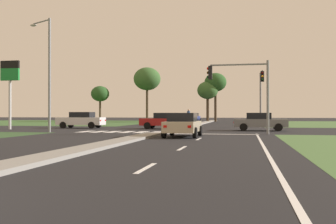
% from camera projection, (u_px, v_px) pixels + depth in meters
% --- Properties ---
extents(ground_plane, '(200.00, 200.00, 0.00)m').
position_uv_depth(ground_plane, '(176.00, 130.00, 34.92)').
color(ground_plane, black).
extents(grass_verge_far_left, '(35.00, 35.00, 0.01)m').
position_uv_depth(grass_verge_far_left, '(48.00, 122.00, 63.89)').
color(grass_verge_far_left, '#385B2D').
rests_on(grass_verge_far_left, ground).
extents(median_island_near, '(1.20, 22.00, 0.14)m').
position_uv_depth(median_island_near, '(97.00, 146.00, 16.28)').
color(median_island_near, gray).
rests_on(median_island_near, ground).
extents(median_island_far, '(1.20, 36.00, 0.14)m').
position_uv_depth(median_island_far, '(204.00, 123.00, 59.45)').
color(median_island_far, gray).
rests_on(median_island_far, ground).
extents(lane_dash_near, '(0.14, 2.00, 0.01)m').
position_uv_depth(lane_dash_near, '(146.00, 168.00, 10.28)').
color(lane_dash_near, silver).
rests_on(lane_dash_near, ground).
extents(lane_dash_second, '(0.14, 2.00, 0.01)m').
position_uv_depth(lane_dash_second, '(182.00, 148.00, 16.17)').
color(lane_dash_second, silver).
rests_on(lane_dash_second, ground).
extents(lane_dash_third, '(0.14, 2.00, 0.01)m').
position_uv_depth(lane_dash_third, '(199.00, 139.00, 22.06)').
color(lane_dash_third, silver).
rests_on(lane_dash_third, ground).
extents(edge_line_right, '(0.14, 24.00, 0.01)m').
position_uv_depth(edge_line_right, '(265.00, 149.00, 15.93)').
color(edge_line_right, silver).
rests_on(edge_line_right, ground).
extents(stop_bar_near, '(6.40, 0.50, 0.01)m').
position_uv_depth(stop_bar_near, '(212.00, 134.00, 27.32)').
color(stop_bar_near, silver).
rests_on(stop_bar_near, ground).
extents(crosswalk_bar_near, '(0.70, 2.80, 0.01)m').
position_uv_depth(crosswalk_bar_near, '(85.00, 132.00, 31.05)').
color(crosswalk_bar_near, silver).
rests_on(crosswalk_bar_near, ground).
extents(crosswalk_bar_second, '(0.70, 2.80, 0.01)m').
position_uv_depth(crosswalk_bar_second, '(99.00, 132.00, 30.83)').
color(crosswalk_bar_second, silver).
rests_on(crosswalk_bar_second, ground).
extents(crosswalk_bar_third, '(0.70, 2.80, 0.01)m').
position_uv_depth(crosswalk_bar_third, '(113.00, 132.00, 30.61)').
color(crosswalk_bar_third, silver).
rests_on(crosswalk_bar_third, ground).
extents(crosswalk_bar_fourth, '(0.70, 2.80, 0.01)m').
position_uv_depth(crosswalk_bar_fourth, '(127.00, 132.00, 30.39)').
color(crosswalk_bar_fourth, silver).
rests_on(crosswalk_bar_fourth, ground).
extents(crosswalk_bar_fifth, '(0.70, 2.80, 0.01)m').
position_uv_depth(crosswalk_bar_fifth, '(141.00, 132.00, 30.16)').
color(crosswalk_bar_fifth, silver).
rests_on(crosswalk_bar_fifth, ground).
extents(crosswalk_bar_sixth, '(0.70, 2.80, 0.01)m').
position_uv_depth(crosswalk_bar_sixth, '(156.00, 132.00, 29.94)').
color(crosswalk_bar_sixth, silver).
rests_on(crosswalk_bar_sixth, ground).
extents(crosswalk_bar_seventh, '(0.70, 2.80, 0.01)m').
position_uv_depth(crosswalk_bar_seventh, '(170.00, 132.00, 29.72)').
color(crosswalk_bar_seventh, silver).
rests_on(crosswalk_bar_seventh, ground).
extents(car_beige_near, '(2.05, 4.16, 1.48)m').
position_uv_depth(car_beige_near, '(183.00, 125.00, 24.13)').
color(car_beige_near, '#BCAD8E').
rests_on(car_beige_near, ground).
extents(car_white_second, '(4.62, 1.96, 1.58)m').
position_uv_depth(car_white_second, '(81.00, 120.00, 38.67)').
color(car_white_second, silver).
rests_on(car_white_second, ground).
extents(car_red_third, '(4.50, 2.09, 1.50)m').
position_uv_depth(car_red_third, '(165.00, 121.00, 36.76)').
color(car_red_third, '#A31919').
rests_on(car_red_third, ground).
extents(car_blue_fourth, '(2.10, 4.63, 1.53)m').
position_uv_depth(car_blue_fourth, '(193.00, 118.00, 63.53)').
color(car_blue_fourth, navy).
rests_on(car_blue_fourth, ground).
extents(car_grey_fifth, '(4.37, 1.95, 1.50)m').
position_uv_depth(car_grey_fifth, '(260.00, 122.00, 32.72)').
color(car_grey_fifth, slate).
rests_on(car_grey_fifth, ground).
extents(traffic_signal_far_right, '(0.32, 4.62, 5.60)m').
position_uv_depth(traffic_signal_far_right, '(261.00, 89.00, 38.31)').
color(traffic_signal_far_right, gray).
rests_on(traffic_signal_far_right, ground).
extents(traffic_signal_near_right, '(4.31, 0.32, 5.11)m').
position_uv_depth(traffic_signal_near_right, '(244.00, 84.00, 27.30)').
color(traffic_signal_near_right, gray).
rests_on(traffic_signal_near_right, ground).
extents(street_lamp_second, '(2.38, 1.37, 8.74)m').
position_uv_depth(street_lamp_second, '(48.00, 68.00, 30.13)').
color(street_lamp_second, gray).
rests_on(street_lamp_second, ground).
extents(pedestrian_at_median, '(0.34, 0.34, 1.79)m').
position_uv_depth(pedestrian_at_median, '(189.00, 115.00, 43.70)').
color(pedestrian_at_median, maroon).
rests_on(pedestrian_at_median, median_island_far).
extents(fuel_price_totem, '(1.80, 0.24, 6.25)m').
position_uv_depth(fuel_price_totem, '(10.00, 79.00, 35.66)').
color(fuel_price_totem, silver).
rests_on(fuel_price_totem, ground).
extents(treeline_near, '(3.25, 3.25, 6.36)m').
position_uv_depth(treeline_near, '(100.00, 94.00, 70.07)').
color(treeline_near, '#423323').
rests_on(treeline_near, ground).
extents(treeline_second, '(5.00, 5.00, 10.00)m').
position_uv_depth(treeline_second, '(147.00, 79.00, 72.67)').
color(treeline_second, '#423323').
rests_on(treeline_second, ground).
extents(treeline_third, '(3.63, 3.63, 7.05)m').
position_uv_depth(treeline_third, '(208.00, 91.00, 68.27)').
color(treeline_third, '#423323').
rests_on(treeline_third, ground).
extents(treeline_fourth, '(3.84, 3.84, 8.53)m').
position_uv_depth(treeline_fourth, '(215.00, 83.00, 68.48)').
color(treeline_fourth, '#423323').
rests_on(treeline_fourth, ground).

